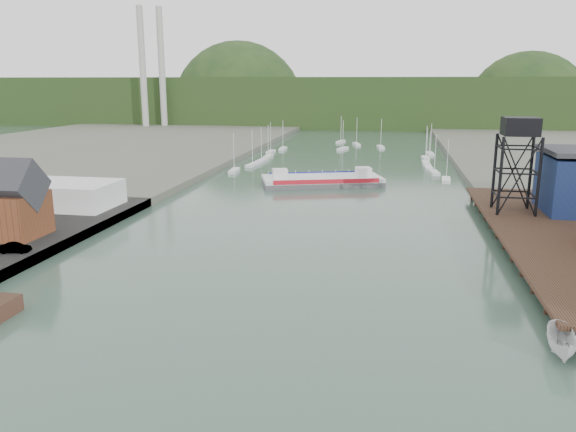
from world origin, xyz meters
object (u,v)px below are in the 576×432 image
(harbor_building, at_px, (0,206))
(motorboat, at_px, (562,343))
(chain_ferry, at_px, (322,180))
(lift_tower, at_px, (520,132))

(harbor_building, distance_m, motorboat, 75.23)
(harbor_building, height_order, chain_ferry, harbor_building)
(harbor_building, relative_size, lift_tower, 0.76)
(chain_ferry, relative_size, motorboat, 4.63)
(motorboat, bearing_deg, chain_ferry, 119.06)
(harbor_building, relative_size, chain_ferry, 0.41)
(lift_tower, height_order, motorboat, lift_tower)
(harbor_building, xyz_separation_m, chain_ferry, (40.23, 59.05, -4.94))
(harbor_building, height_order, motorboat, harbor_building)
(motorboat, bearing_deg, harbor_building, 170.85)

